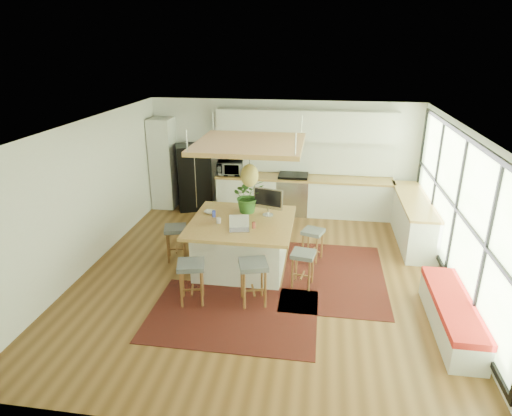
% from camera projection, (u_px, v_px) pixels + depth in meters
% --- Properties ---
extents(floor, '(7.00, 7.00, 0.00)m').
position_uv_depth(floor, '(263.00, 274.00, 8.03)').
color(floor, brown).
rests_on(floor, ground).
extents(ceiling, '(7.00, 7.00, 0.00)m').
position_uv_depth(ceiling, '(264.00, 127.00, 7.08)').
color(ceiling, white).
rests_on(ceiling, ground).
extents(wall_back, '(6.50, 0.00, 6.50)m').
position_uv_depth(wall_back, '(283.00, 156.00, 10.79)').
color(wall_back, silver).
rests_on(wall_back, ground).
extents(wall_front, '(6.50, 0.00, 6.50)m').
position_uv_depth(wall_front, '(215.00, 328.00, 4.32)').
color(wall_front, silver).
rests_on(wall_front, ground).
extents(wall_left, '(0.00, 7.00, 7.00)m').
position_uv_depth(wall_left, '(87.00, 196.00, 8.01)').
color(wall_left, silver).
rests_on(wall_left, ground).
extents(wall_right, '(0.00, 7.00, 7.00)m').
position_uv_depth(wall_right, '(462.00, 216.00, 7.09)').
color(wall_right, silver).
rests_on(wall_right, ground).
extents(window_wall, '(0.10, 6.20, 2.60)m').
position_uv_depth(window_wall, '(461.00, 213.00, 7.08)').
color(window_wall, black).
rests_on(window_wall, wall_right).
extents(pantry, '(0.55, 0.60, 2.25)m').
position_uv_depth(pantry, '(164.00, 164.00, 10.99)').
color(pantry, silver).
rests_on(pantry, floor).
extents(back_counter_base, '(4.20, 0.60, 0.88)m').
position_uv_depth(back_counter_base, '(303.00, 196.00, 10.74)').
color(back_counter_base, silver).
rests_on(back_counter_base, floor).
extents(back_counter_top, '(4.24, 0.64, 0.05)m').
position_uv_depth(back_counter_top, '(304.00, 178.00, 10.58)').
color(back_counter_top, olive).
rests_on(back_counter_top, back_counter_base).
extents(backsplash, '(4.20, 0.02, 0.80)m').
position_uv_depth(backsplash, '(305.00, 157.00, 10.69)').
color(backsplash, white).
rests_on(backsplash, wall_back).
extents(upper_cabinets, '(4.20, 0.34, 0.70)m').
position_uv_depth(upper_cabinets, '(306.00, 125.00, 10.26)').
color(upper_cabinets, silver).
rests_on(upper_cabinets, wall_back).
extents(range, '(0.76, 0.62, 1.00)m').
position_uv_depth(range, '(293.00, 194.00, 10.75)').
color(range, '#A5A5AA').
rests_on(range, floor).
extents(right_counter_base, '(0.60, 2.50, 0.88)m').
position_uv_depth(right_counter_base, '(413.00, 220.00, 9.31)').
color(right_counter_base, silver).
rests_on(right_counter_base, floor).
extents(right_counter_top, '(0.64, 2.54, 0.05)m').
position_uv_depth(right_counter_top, '(415.00, 200.00, 9.15)').
color(right_counter_top, olive).
rests_on(right_counter_top, right_counter_base).
extents(window_bench, '(0.52, 2.00, 0.50)m').
position_uv_depth(window_bench, '(452.00, 315.00, 6.42)').
color(window_bench, silver).
rests_on(window_bench, floor).
extents(ceiling_panel, '(1.86, 1.86, 0.80)m').
position_uv_depth(ceiling_panel, '(250.00, 159.00, 7.72)').
color(ceiling_panel, olive).
rests_on(ceiling_panel, ceiling).
extents(rug_near, '(2.60, 1.80, 0.01)m').
position_uv_depth(rug_near, '(233.00, 315.00, 6.84)').
color(rug_near, black).
rests_on(rug_near, floor).
extents(rug_right, '(1.80, 2.60, 0.01)m').
position_uv_depth(rug_right, '(334.00, 276.00, 7.98)').
color(rug_right, black).
rests_on(rug_right, floor).
extents(fridge, '(0.99, 0.89, 1.63)m').
position_uv_depth(fridge, '(194.00, 173.00, 10.93)').
color(fridge, black).
rests_on(fridge, floor).
extents(island, '(1.85, 1.85, 0.93)m').
position_uv_depth(island, '(242.00, 244.00, 8.16)').
color(island, olive).
rests_on(island, floor).
extents(stool_near_left, '(0.51, 0.51, 0.71)m').
position_uv_depth(stool_near_left, '(192.00, 283.00, 7.07)').
color(stool_near_left, '#494E51').
rests_on(stool_near_left, floor).
extents(stool_near_right, '(0.55, 0.55, 0.74)m').
position_uv_depth(stool_near_right, '(253.00, 283.00, 7.04)').
color(stool_near_right, '#494E51').
rests_on(stool_near_right, floor).
extents(stool_right_front, '(0.44, 0.44, 0.65)m').
position_uv_depth(stool_right_front, '(303.00, 268.00, 7.54)').
color(stool_right_front, '#494E51').
rests_on(stool_right_front, floor).
extents(stool_right_back, '(0.47, 0.47, 0.63)m').
position_uv_depth(stool_right_back, '(313.00, 243.00, 8.46)').
color(stool_right_back, '#494E51').
rests_on(stool_right_back, floor).
extents(stool_left_side, '(0.50, 0.50, 0.68)m').
position_uv_depth(stool_left_side, '(176.00, 242.00, 8.48)').
color(stool_left_side, '#494E51').
rests_on(stool_left_side, floor).
extents(laptop, '(0.41, 0.43, 0.26)m').
position_uv_depth(laptop, '(239.00, 224.00, 7.55)').
color(laptop, '#A5A5AA').
rests_on(laptop, island).
extents(monitor, '(0.61, 0.35, 0.54)m').
position_uv_depth(monitor, '(268.00, 202.00, 8.16)').
color(monitor, '#A5A5AA').
rests_on(monitor, island).
extents(microwave, '(0.63, 0.39, 0.41)m').
position_uv_depth(microwave, '(230.00, 166.00, 10.72)').
color(microwave, '#A5A5AA').
rests_on(microwave, back_counter_top).
extents(island_plant, '(0.82, 0.85, 0.52)m').
position_uv_depth(island_plant, '(248.00, 199.00, 8.33)').
color(island_plant, '#1E4C19').
rests_on(island_plant, island).
extents(island_bowl, '(0.22, 0.22, 0.05)m').
position_uv_depth(island_bowl, '(209.00, 212.00, 8.35)').
color(island_bowl, beige).
rests_on(island_bowl, island).
extents(island_bottle_0, '(0.07, 0.07, 0.19)m').
position_uv_depth(island_bottle_0, '(213.00, 212.00, 8.14)').
color(island_bottle_0, blue).
rests_on(island_bottle_0, island).
extents(island_bottle_1, '(0.07, 0.07, 0.19)m').
position_uv_depth(island_bottle_1, '(218.00, 218.00, 7.88)').
color(island_bottle_1, white).
rests_on(island_bottle_1, island).
extents(island_bottle_2, '(0.07, 0.07, 0.19)m').
position_uv_depth(island_bottle_2, '(253.00, 223.00, 7.65)').
color(island_bottle_2, brown).
rests_on(island_bottle_2, island).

